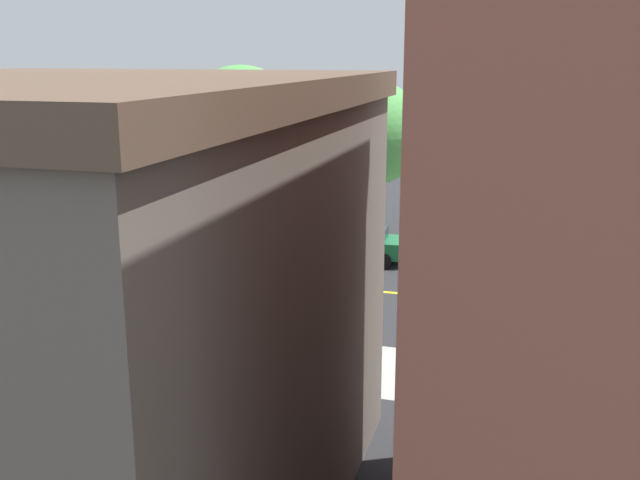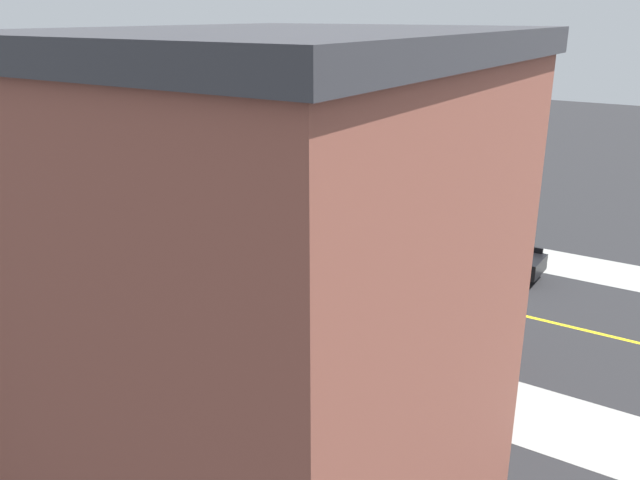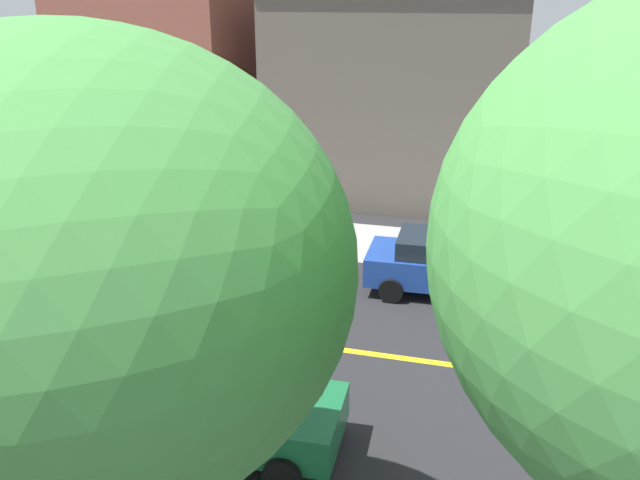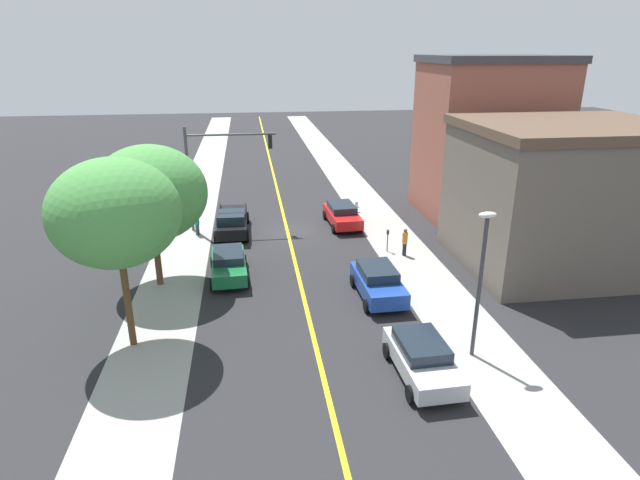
% 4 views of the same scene
% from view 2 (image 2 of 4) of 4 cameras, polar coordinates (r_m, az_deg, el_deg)
% --- Properties ---
extents(ground_plane, '(140.00, 140.00, 0.00)m').
position_cam_2_polar(ground_plane, '(28.43, 10.71, -4.87)').
color(ground_plane, '#262628').
extents(sidewalk_left, '(3.35, 126.00, 0.01)m').
position_cam_2_polar(sidewalk_left, '(22.98, 4.16, -10.71)').
color(sidewalk_left, '#9E9E99').
rests_on(sidewalk_left, ground).
extents(sidewalk_right, '(3.35, 126.00, 0.01)m').
position_cam_2_polar(sidewalk_right, '(34.33, 15.02, -0.92)').
color(sidewalk_right, '#9E9E99').
rests_on(sidewalk_right, ground).
extents(road_centerline_stripe, '(0.20, 126.00, 0.00)m').
position_cam_2_polar(road_centerline_stripe, '(28.43, 10.71, -4.87)').
color(road_centerline_stripe, yellow).
rests_on(road_centerline_stripe, ground).
extents(tan_rowhouse, '(9.29, 7.46, 11.20)m').
position_cam_2_polar(tan_rowhouse, '(13.18, -2.98, -7.11)').
color(tan_rowhouse, '#935142').
rests_on(tan_rowhouse, ground).
extents(brick_apartment_block, '(11.02, 9.22, 8.00)m').
position_cam_2_polar(brick_apartment_block, '(20.88, -25.99, -3.70)').
color(brick_apartment_block, '#665B51').
rests_on(brick_apartment_block, ground).
extents(street_tree_left_near, '(4.98, 4.98, 7.87)m').
position_cam_2_polar(street_tree_left_near, '(39.54, -2.82, 10.92)').
color(street_tree_left_near, brown).
rests_on(street_tree_left_near, ground).
extents(street_tree_right_corner, '(5.61, 5.61, 7.31)m').
position_cam_2_polar(street_tree_right_corner, '(36.36, 4.72, 8.83)').
color(street_tree_right_corner, brown).
rests_on(street_tree_right_corner, ground).
extents(fire_hydrant, '(0.44, 0.24, 0.82)m').
position_cam_2_polar(fire_hydrant, '(22.48, 14.17, -10.86)').
color(fire_hydrant, silver).
rests_on(fire_hydrant, ground).
extents(parking_meter, '(0.12, 0.18, 1.37)m').
position_cam_2_polar(parking_meter, '(25.48, -3.74, -5.27)').
color(parking_meter, '#4C4C51').
rests_on(parking_meter, ground).
extents(traffic_light_mast, '(5.92, 0.32, 6.96)m').
position_cam_2_polar(traffic_light_mast, '(30.76, 16.49, 5.66)').
color(traffic_light_mast, '#474C47').
rests_on(traffic_light_mast, ground).
extents(street_lamp, '(0.70, 0.36, 6.04)m').
position_cam_2_polar(street_lamp, '(32.20, -21.24, 4.11)').
color(street_lamp, '#38383D').
rests_on(street_lamp, ground).
extents(red_sedan_left_curb, '(2.26, 4.75, 1.47)m').
position_cam_2_polar(red_sedan_left_curb, '(24.54, 9.07, -6.80)').
color(red_sedan_left_curb, red).
rests_on(red_sedan_left_curb, ground).
extents(blue_sedan_left_curb, '(2.18, 4.39, 1.57)m').
position_cam_2_polar(blue_sedan_left_curb, '(30.55, -10.45, -1.45)').
color(blue_sedan_left_curb, '#1E429E').
rests_on(blue_sedan_left_curb, ground).
extents(silver_sedan_left_curb, '(2.16, 4.33, 1.46)m').
position_cam_2_polar(silver_sedan_left_curb, '(35.29, -18.50, 0.61)').
color(silver_sedan_left_curb, '#B7BABF').
rests_on(silver_sedan_left_curb, ground).
extents(green_sedan_right_curb, '(2.15, 4.54, 1.43)m').
position_cam_2_polar(green_sedan_right_curb, '(34.16, 2.30, 1.00)').
color(green_sedan_right_curb, '#196638').
rests_on(green_sedan_right_curb, ground).
extents(black_pickup_truck, '(2.25, 5.69, 1.69)m').
position_cam_2_polar(black_pickup_truck, '(31.29, 13.51, -1.08)').
color(black_pickup_truck, black).
rests_on(black_pickup_truck, ground).
extents(pedestrian_orange_shirt, '(0.31, 0.31, 1.68)m').
position_cam_2_polar(pedestrian_orange_shirt, '(25.33, -6.32, -5.51)').
color(pedestrian_orange_shirt, black).
rests_on(pedestrian_orange_shirt, ground).
extents(pedestrian_teal_shirt, '(0.33, 0.33, 1.64)m').
position_cam_2_polar(pedestrian_teal_shirt, '(33.34, 14.87, 0.07)').
color(pedestrian_teal_shirt, '#33384C').
rests_on(pedestrian_teal_shirt, ground).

